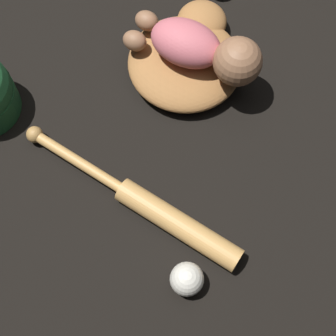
% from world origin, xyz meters
% --- Properties ---
extents(ground_plane, '(6.00, 6.00, 0.00)m').
position_xyz_m(ground_plane, '(0.00, 0.00, 0.00)').
color(ground_plane, black).
extents(baseball_glove, '(0.32, 0.36, 0.07)m').
position_xyz_m(baseball_glove, '(0.03, -0.04, 0.04)').
color(baseball_glove, '#A8703D').
rests_on(baseball_glove, ground).
extents(baby_figure, '(0.34, 0.12, 0.11)m').
position_xyz_m(baby_figure, '(0.08, -0.06, 0.12)').
color(baby_figure, '#D16670').
rests_on(baby_figure, baseball_glove).
extents(baseball_bat, '(0.58, 0.10, 0.06)m').
position_xyz_m(baseball_bat, '(0.15, -0.43, 0.03)').
color(baseball_bat, tan).
rests_on(baseball_bat, ground).
extents(baseball, '(0.07, 0.07, 0.07)m').
position_xyz_m(baseball, '(0.28, -0.53, 0.04)').
color(baseball, silver).
rests_on(baseball, ground).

